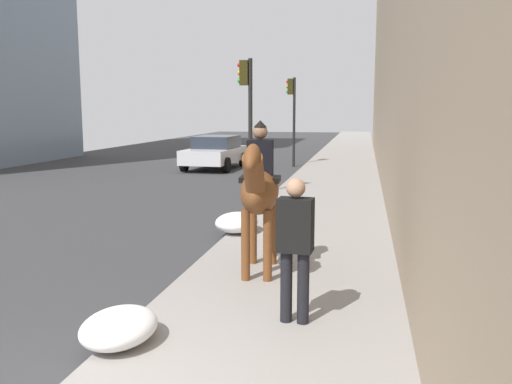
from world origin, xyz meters
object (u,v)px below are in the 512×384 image
object	(u,v)px
car_near_lane	(215,152)
traffic_light_near_curb	(247,106)
mounted_horse_near	(259,189)
traffic_light_far_curb	(292,108)
pedestrian_greeting	(295,241)

from	to	relation	value
car_near_lane	traffic_light_near_curb	distance (m)	8.53
mounted_horse_near	traffic_light_far_curb	bearing A→B (deg)	-178.94
pedestrian_greeting	traffic_light_far_curb	world-z (taller)	traffic_light_far_curb
traffic_light_near_curb	traffic_light_far_curb	size ratio (longest dim) A/B	1.00
mounted_horse_near	car_near_lane	size ratio (longest dim) A/B	0.54
mounted_horse_near	car_near_lane	distance (m)	16.14
pedestrian_greeting	traffic_light_near_curb	bearing A→B (deg)	19.48
traffic_light_near_curb	traffic_light_far_curb	world-z (taller)	traffic_light_near_curb
mounted_horse_near	traffic_light_far_curb	xyz separation A→B (m)	(16.93, 1.73, 1.27)
mounted_horse_near	traffic_light_near_curb	size ratio (longest dim) A/B	0.57
car_near_lane	pedestrian_greeting	bearing A→B (deg)	20.86
mounted_horse_near	traffic_light_near_curb	xyz separation A→B (m)	(7.66, 1.82, 1.28)
mounted_horse_near	traffic_light_near_curb	distance (m)	7.98
mounted_horse_near	traffic_light_far_curb	world-z (taller)	traffic_light_far_curb
pedestrian_greeting	traffic_light_near_curb	distance (m)	9.98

